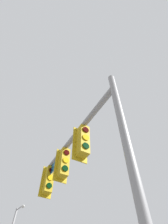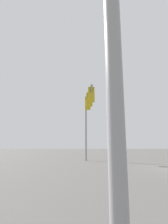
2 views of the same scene
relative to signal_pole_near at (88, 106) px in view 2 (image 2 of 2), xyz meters
The scene contains 1 object.
signal_pole_near is the anchor object (origin of this frame).
Camera 2 is at (11.03, -6.43, 1.28)m, focal length 28.00 mm.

